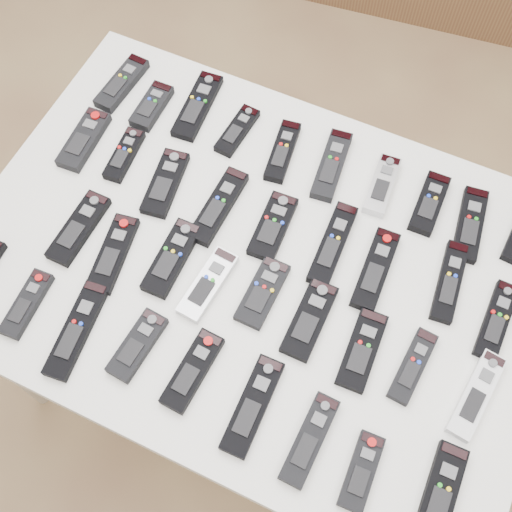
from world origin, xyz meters
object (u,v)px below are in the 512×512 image
at_px(remote_4, 283,151).
at_px(remote_24, 309,319).
at_px(remote_25, 362,350).
at_px(remote_32, 193,371).
at_px(remote_2, 198,106).
at_px(remote_30, 77,330).
at_px(remote_21, 172,258).
at_px(remote_12, 165,183).
at_px(remote_23, 263,292).
at_px(remote_5, 332,165).
at_px(remote_19, 79,228).
at_px(remote_17, 449,282).
at_px(remote_15, 333,244).
at_px(remote_20, 113,253).
at_px(remote_14, 273,226).
at_px(remote_35, 361,471).
at_px(remote_18, 496,321).
at_px(remote_26, 413,366).
at_px(remote_29, 27,304).
at_px(remote_22, 208,284).
at_px(table, 256,271).
at_px(remote_33, 253,406).
at_px(remote_1, 152,106).
at_px(remote_16, 375,270).
at_px(remote_11, 124,155).
at_px(remote_36, 441,493).
at_px(remote_27, 476,395).
at_px(remote_7, 429,203).
at_px(remote_13, 219,206).
at_px(remote_34, 310,440).
at_px(remote_10, 84,140).
at_px(remote_3, 237,131).
at_px(remote_6, 382,185).
at_px(remote_8, 470,224).

distance_m(remote_4, remote_24, 0.42).
relative_size(remote_25, remote_32, 1.01).
distance_m(remote_2, remote_30, 0.61).
distance_m(remote_21, remote_32, 0.25).
height_order(remote_12, remote_23, remote_12).
distance_m(remote_5, remote_19, 0.58).
relative_size(remote_17, remote_21, 1.04).
relative_size(remote_15, remote_23, 1.29).
bearing_deg(remote_12, remote_20, -103.06).
xyz_separation_m(remote_12, remote_24, (0.42, -0.16, 0.00)).
bearing_deg(remote_14, remote_35, -51.27).
xyz_separation_m(remote_18, remote_26, (-0.12, -0.16, 0.00)).
distance_m(remote_25, remote_29, 0.69).
distance_m(remote_14, remote_20, 0.35).
xyz_separation_m(remote_15, remote_22, (-0.20, -0.20, -0.00)).
bearing_deg(remote_5, remote_4, 179.37).
height_order(remote_29, remote_30, remote_29).
height_order(table, remote_33, remote_33).
bearing_deg(remote_33, remote_5, 95.72).
distance_m(remote_1, remote_16, 0.66).
xyz_separation_m(remote_11, remote_36, (0.89, -0.40, 0.00)).
bearing_deg(remote_27, remote_24, -173.88).
relative_size(remote_7, remote_12, 0.90).
bearing_deg(remote_23, remote_4, 108.06).
bearing_deg(remote_21, remote_33, -37.30).
bearing_deg(remote_35, remote_13, 138.71).
relative_size(remote_21, remote_33, 0.91).
height_order(remote_34, remote_36, same).
xyz_separation_m(remote_5, remote_33, (0.07, -0.58, -0.00)).
relative_size(remote_5, remote_14, 1.16).
bearing_deg(remote_30, remote_33, -4.74).
relative_size(remote_10, remote_11, 1.18).
distance_m(remote_22, remote_32, 0.19).
bearing_deg(remote_35, remote_36, 7.79).
bearing_deg(remote_3, remote_6, 4.06).
bearing_deg(remote_30, remote_2, 87.43).
xyz_separation_m(remote_10, remote_14, (0.50, -0.02, -0.00)).
xyz_separation_m(remote_6, remote_12, (-0.45, -0.20, -0.00)).
height_order(remote_8, remote_10, remote_10).
bearing_deg(remote_36, remote_11, 154.76).
distance_m(remote_17, remote_35, 0.44).
bearing_deg(remote_33, remote_34, -7.14).
relative_size(remote_17, remote_32, 1.11).
bearing_deg(remote_4, remote_34, -69.79).
distance_m(remote_3, remote_16, 0.47).
xyz_separation_m(remote_24, remote_36, (0.34, -0.21, 0.00)).
bearing_deg(remote_5, remote_13, -138.37).
bearing_deg(remote_7, table, -137.05).
distance_m(remote_17, remote_27, 0.24).
bearing_deg(remote_6, remote_12, -160.29).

